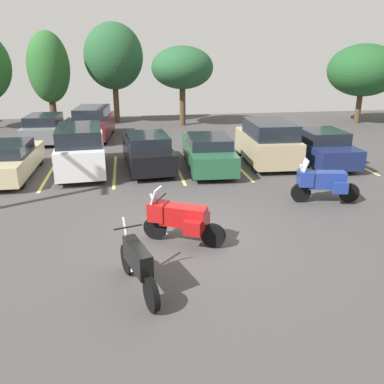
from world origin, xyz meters
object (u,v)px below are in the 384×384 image
car_green (208,152)px  car_far_maroon (94,123)px  motorcycle_third (138,264)px  car_far_grey (46,128)px  car_white (81,149)px  car_tan (267,142)px  car_black (148,151)px  motorcycle_touring (180,218)px  car_navy (319,147)px  car_champagne (7,160)px  motorcycle_second (323,182)px

car_green → car_far_maroon: size_ratio=1.03×
motorcycle_third → car_far_grey: bearing=105.7°
car_white → car_tan: bearing=0.5°
car_white → car_black: car_white is taller
car_far_maroon → car_far_grey: bearing=-177.3°
motorcycle_touring → car_navy: 10.10m
motorcycle_touring → car_far_maroon: size_ratio=0.42×
motorcycle_third → car_navy: (8.36, 9.15, 0.11)m
car_white → car_tan: 7.97m
car_champagne → car_black: (5.53, 0.41, 0.04)m
car_green → car_white: bearing=176.9°
car_white → motorcycle_third: bearing=-78.1°
motorcycle_touring → car_navy: (7.21, 7.08, 0.03)m
car_green → car_navy: car_navy is taller
car_green → car_far_grey: 10.44m
car_far_maroon → motorcycle_second: bearing=-55.8°
car_green → car_tan: 2.77m
car_white → car_green: bearing=-3.1°
motorcycle_second → car_green: bearing=121.4°
motorcycle_touring → car_navy: car_navy is taller
car_champagne → car_far_grey: (0.28, 6.96, 0.04)m
car_champagne → car_navy: (13.13, 0.16, 0.03)m
motorcycle_second → motorcycle_third: size_ratio=1.02×
motorcycle_touring → car_champagne: bearing=130.5°
car_green → car_far_maroon: car_far_maroon is taller
car_black → car_navy: car_navy is taller
car_black → car_navy: size_ratio=0.95×
motorcycle_touring → motorcycle_third: bearing=-119.0°
car_champagne → car_navy: size_ratio=0.98×
car_green → car_navy: bearing=1.9°
car_far_maroon → motorcycle_touring: bearing=-77.8°
car_green → car_far_grey: bearing=138.1°
motorcycle_touring → motorcycle_second: 5.46m
motorcycle_third → car_black: 9.44m
motorcycle_third → car_green: (3.28, 8.99, 0.10)m
car_white → car_black: size_ratio=1.04×
car_tan → car_champagne: bearing=-178.1°
car_champagne → motorcycle_third: bearing=-62.1°
car_navy → car_far_grey: bearing=152.1°
car_navy → car_far_maroon: 12.36m
car_white → car_far_maroon: bearing=89.3°
car_tan → car_black: bearing=179.4°
motorcycle_touring → car_tan: (4.86, 7.28, 0.27)m
car_green → car_far_grey: car_far_grey is taller
car_white → car_green: car_white is taller
car_white → car_navy: car_white is taller
motorcycle_touring → car_tan: 8.75m
car_far_grey → motorcycle_third: bearing=-74.3°
car_navy → car_champagne: bearing=-179.3°
car_black → car_far_maroon: bearing=111.5°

